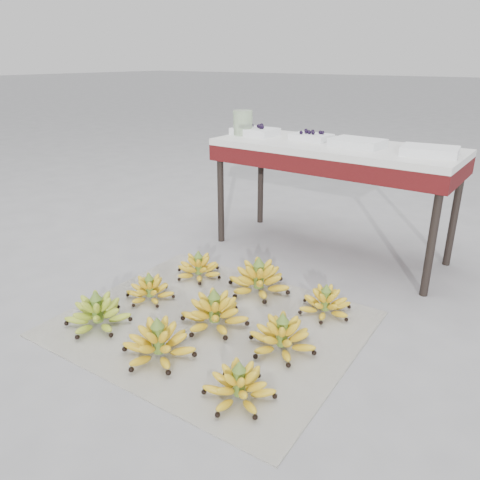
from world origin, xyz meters
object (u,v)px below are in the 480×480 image
Objects in this scene: bunch_back_center at (259,279)px; bunch_front_right at (239,386)px; bunch_mid_center at (214,313)px; bunch_mid_right at (282,337)px; tray_right at (357,143)px; bunch_front_left at (98,314)px; vendor_table at (334,157)px; bunch_mid_left at (150,290)px; bunch_back_left at (199,268)px; newspaper_mat at (211,324)px; bunch_back_right at (325,303)px; tray_far_right at (430,151)px; bunch_front_center at (159,343)px; tray_left at (311,137)px; glass_jar at (243,123)px; tray_far_left at (255,131)px.

bunch_front_right is at bearing -57.55° from bunch_back_center.
bunch_mid_center is at bearing -83.37° from bunch_back_center.
tray_right is (-0.16, 1.02, 0.61)m from bunch_mid_right.
vendor_table is at bearing 57.57° from bunch_front_left.
bunch_mid_left is 0.96× the size of bunch_back_left.
newspaper_mat is 4.52× the size of tray_right.
bunch_back_right is (-0.02, 0.70, -0.00)m from bunch_front_right.
tray_far_right is (0.20, 0.66, 0.62)m from bunch_back_right.
bunch_mid_center reaches higher than bunch_front_left.
bunch_mid_right is at bearing -80.91° from tray_right.
bunch_front_center is 0.28× the size of vendor_table.
bunch_back_center is (0.00, 0.38, 0.07)m from newspaper_mat.
bunch_front_right is 0.95× the size of bunch_mid_center.
bunch_back_center is (0.38, 0.37, 0.02)m from bunch_mid_left.
tray_left is at bearing 123.59° from bunch_mid_right.
glass_jar is at bearing -178.48° from tray_right.
tray_far_left is at bearing 179.34° from vendor_table.
tray_right reaches higher than bunch_mid_center.
bunch_front_center is 1.58m from glass_jar.
vendor_table is 4.77× the size of tray_far_right.
newspaper_mat is 4.06× the size of bunch_back_right.
bunch_mid_center is 1.16× the size of tray_far_left.
bunch_back_right is at bearing -4.89° from bunch_back_left.
glass_jar is (-1.12, -0.01, 0.05)m from tray_far_right.
bunch_back_right is at bearing 27.20° from bunch_front_left.
bunch_back_left reaches higher than bunch_mid_left.
bunch_front_center is 0.31m from bunch_mid_center.
vendor_table is (0.03, 1.06, 0.51)m from bunch_mid_center.
bunch_front_right is at bearing -24.93° from bunch_front_center.
bunch_mid_center is 1.07× the size of tray_far_right.
bunch_back_center reaches higher than bunch_front_right.
bunch_front_right is at bearing -74.62° from bunch_mid_right.
bunch_front_center is at bearing -113.45° from tray_far_right.
tray_far_right is (0.18, 1.36, 0.62)m from bunch_front_right.
bunch_back_left is 1.01m from tray_left.
bunch_front_right is 0.91× the size of bunch_mid_right.
bunch_mid_left is 0.88× the size of bunch_mid_center.
vendor_table is (-0.32, 0.68, 0.52)m from bunch_back_right.
tray_right reaches higher than newspaper_mat.
bunch_mid_left is at bearing -131.98° from bunch_back_center.
tray_left is (-0.48, 0.72, 0.62)m from bunch_back_right.
tray_far_left is (-0.49, 1.06, 0.67)m from newspaper_mat.
tray_left reaches higher than bunch_front_left.
bunch_front_center is 1.49m from tray_right.
glass_jar is (-0.57, 1.02, 0.66)m from bunch_mid_center.
bunch_front_center is 0.48m from bunch_mid_left.
vendor_table is (-0.33, 1.38, 0.52)m from bunch_front_right.
bunch_back_center is at bearing 95.03° from bunch_mid_center.
tray_far_right reaches higher than bunch_mid_right.
bunch_mid_left is 0.20× the size of vendor_table.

